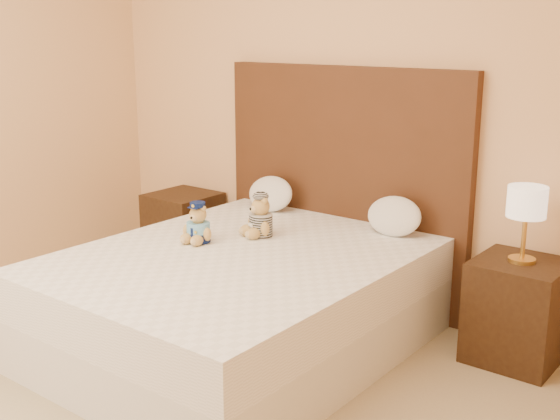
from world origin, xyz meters
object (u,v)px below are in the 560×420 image
object	(u,v)px
bed	(240,301)
nightstand_right	(517,311)
pillow_right	(394,214)
teddy_police	(198,222)
nightstand_left	(184,230)
pillow_left	(270,192)
teddy_prisoner	(261,216)
lamp	(527,206)

from	to	relation	value
bed	nightstand_right	xyz separation A→B (m)	(1.25, 0.80, -0.00)
pillow_right	teddy_police	bearing A→B (deg)	-134.14
teddy_police	bed	bearing A→B (deg)	-9.94
nightstand_left	pillow_left	distance (m)	0.90
nightstand_left	nightstand_right	distance (m)	2.50
bed	teddy_prisoner	xyz separation A→B (m)	(-0.11, 0.32, 0.40)
teddy_prisoner	pillow_left	world-z (taller)	same
nightstand_left	lamp	xyz separation A→B (m)	(2.50, 0.00, 0.57)
teddy_prisoner	pillow_right	distance (m)	0.78
lamp	teddy_prisoner	world-z (taller)	lamp
pillow_left	pillow_right	world-z (taller)	pillow_left
teddy_prisoner	bed	bearing A→B (deg)	-48.81
pillow_left	teddy_prisoner	bearing A→B (deg)	-56.55
teddy_prisoner	nightstand_right	bearing A→B (deg)	41.13
teddy_police	pillow_right	xyz separation A→B (m)	(0.79, 0.82, 0.01)
nightstand_right	teddy_prisoner	world-z (taller)	teddy_prisoner
bed	nightstand_right	bearing A→B (deg)	32.62
lamp	pillow_right	distance (m)	0.79
nightstand_left	teddy_police	world-z (taller)	teddy_police
nightstand_left	pillow_left	world-z (taller)	pillow_left
nightstand_right	pillow_right	bearing A→B (deg)	177.77
bed	pillow_right	xyz separation A→B (m)	(0.48, 0.83, 0.40)
bed	pillow_left	world-z (taller)	pillow_left
pillow_left	pillow_right	xyz separation A→B (m)	(0.93, 0.00, -0.00)
nightstand_left	pillow_right	bearing A→B (deg)	0.99
nightstand_right	pillow_left	world-z (taller)	pillow_left
nightstand_right	teddy_prisoner	distance (m)	1.50
nightstand_right	teddy_police	size ratio (longest dim) A/B	2.39
pillow_right	pillow_left	bearing A→B (deg)	180.00
nightstand_right	lamp	world-z (taller)	lamp
teddy_police	pillow_left	bearing A→B (deg)	91.77
nightstand_left	nightstand_right	xyz separation A→B (m)	(2.50, 0.00, 0.00)
bed	nightstand_left	xyz separation A→B (m)	(-1.25, 0.80, -0.00)
nightstand_right	pillow_left	bearing A→B (deg)	178.99
nightstand_left	lamp	distance (m)	2.56
teddy_police	lamp	bearing A→B (deg)	19.16
lamp	teddy_prisoner	bearing A→B (deg)	-160.76
nightstand_left	pillow_left	size ratio (longest dim) A/B	1.59
lamp	nightstand_right	bearing A→B (deg)	0.00
nightstand_left	teddy_police	size ratio (longest dim) A/B	2.39
nightstand_left	pillow_right	distance (m)	1.77
lamp	pillow_right	bearing A→B (deg)	177.77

